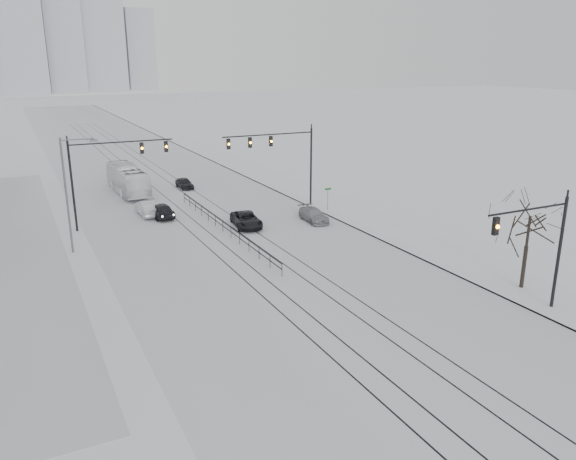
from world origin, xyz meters
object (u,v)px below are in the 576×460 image
(sedan_nb_far, at_px, (185,183))
(box_truck, at_px, (128,180))
(sedan_sb_inner, at_px, (160,210))
(sedan_nb_front, at_px, (246,220))
(sedan_nb_right, at_px, (314,215))
(sedan_sb_outer, at_px, (148,208))
(traffic_mast_near, at_px, (542,241))
(bare_tree, at_px, (529,224))

(sedan_nb_far, xyz_separation_m, box_truck, (-6.44, 0.51, 0.94))
(sedan_sb_inner, distance_m, box_truck, 12.20)
(sedan_nb_front, distance_m, box_truck, 19.89)
(sedan_sb_inner, height_order, sedan_nb_right, sedan_sb_inner)
(sedan_sb_outer, xyz_separation_m, sedan_nb_front, (7.12, -7.88, -0.10))
(sedan_nb_front, height_order, box_truck, box_truck)
(sedan_sb_inner, relative_size, sedan_sb_outer, 0.93)
(sedan_sb_outer, height_order, sedan_nb_far, sedan_sb_outer)
(traffic_mast_near, distance_m, bare_tree, 3.85)
(sedan_sb_outer, distance_m, box_truck, 10.78)
(bare_tree, relative_size, sedan_sb_outer, 1.32)
(sedan_sb_outer, distance_m, sedan_nb_right, 16.20)
(sedan_nb_right, distance_m, sedan_nb_far, 20.43)
(bare_tree, relative_size, sedan_sb_inner, 1.41)
(traffic_mast_near, bearing_deg, bare_tree, 51.24)
(box_truck, bearing_deg, sedan_nb_right, 122.32)
(bare_tree, height_order, box_truck, bare_tree)
(sedan_sb_inner, xyz_separation_m, sedan_nb_far, (5.77, 11.64, -0.12))
(traffic_mast_near, xyz_separation_m, bare_tree, (2.41, 3.00, -0.07))
(traffic_mast_near, xyz_separation_m, sedan_sb_outer, (-15.44, 32.47, -3.80))
(sedan_nb_right, bearing_deg, box_truck, 127.82)
(traffic_mast_near, height_order, sedan_nb_front, traffic_mast_near)
(sedan_nb_front, xyz_separation_m, sedan_nb_right, (6.33, -1.13, -0.05))
(sedan_nb_front, relative_size, sedan_nb_right, 1.12)
(sedan_nb_far, bearing_deg, sedan_nb_right, -72.17)
(sedan_nb_far, distance_m, box_truck, 6.53)
(traffic_mast_near, relative_size, sedan_sb_outer, 1.51)
(traffic_mast_near, xyz_separation_m, box_truck, (-15.23, 43.22, -3.01))
(sedan_sb_inner, xyz_separation_m, box_truck, (-0.67, 12.15, 0.82))
(traffic_mast_near, bearing_deg, sedan_sb_outer, 115.44)
(sedan_nb_far, relative_size, box_truck, 0.32)
(traffic_mast_near, height_order, sedan_nb_far, traffic_mast_near)
(sedan_nb_right, bearing_deg, sedan_sb_outer, 150.18)
(traffic_mast_near, distance_m, sedan_sb_inner, 34.52)
(traffic_mast_near, relative_size, sedan_nb_front, 1.48)
(sedan_nb_right, height_order, sedan_nb_far, sedan_nb_far)
(sedan_nb_right, bearing_deg, sedan_nb_far, 113.46)
(traffic_mast_near, relative_size, sedan_nb_far, 1.94)
(sedan_nb_front, bearing_deg, traffic_mast_near, -63.31)
(bare_tree, distance_m, sedan_nb_right, 21.27)
(sedan_sb_outer, bearing_deg, sedan_sb_inner, 121.03)
(traffic_mast_near, distance_m, sedan_sb_outer, 36.15)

